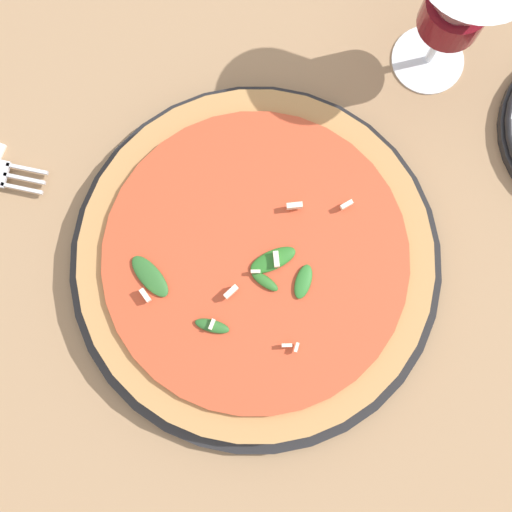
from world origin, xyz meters
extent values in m
plane|color=#9E7A56|center=(0.00, 0.00, 0.00)|extent=(6.00, 6.00, 0.00)
cylinder|color=black|center=(0.03, 0.00, 0.01)|extent=(0.32, 0.32, 0.01)
cylinder|color=#B7844C|center=(0.03, 0.00, 0.02)|extent=(0.30, 0.30, 0.02)
cylinder|color=#C64728|center=(0.03, 0.00, 0.03)|extent=(0.25, 0.25, 0.01)
ellipsoid|color=#2A6127|center=(0.00, -0.06, 0.04)|extent=(0.03, 0.01, 0.01)
ellipsoid|color=#286C24|center=(0.04, 0.00, 0.04)|extent=(0.04, 0.03, 0.01)
ellipsoid|color=#2C6925|center=(0.04, -0.02, 0.04)|extent=(0.03, 0.02, 0.01)
ellipsoid|color=#2C732B|center=(0.07, -0.02, 0.04)|extent=(0.02, 0.03, 0.01)
ellipsoid|color=#2C6228|center=(-0.05, -0.02, 0.04)|extent=(0.04, 0.04, 0.01)
cube|color=#EFE5C6|center=(0.05, 0.00, 0.04)|extent=(0.01, 0.01, 0.01)
cube|color=#EFE5C6|center=(0.07, -0.07, 0.04)|extent=(0.00, 0.01, 0.00)
cube|color=#EFE5C6|center=(0.03, -0.01, 0.04)|extent=(0.01, 0.00, 0.00)
cube|color=#EFE5C6|center=(0.01, -0.03, 0.04)|extent=(0.01, 0.01, 0.01)
cube|color=#EFE5C6|center=(-0.06, -0.04, 0.04)|extent=(0.01, 0.01, 0.01)
cube|color=#EFE5C6|center=(0.00, -0.06, 0.04)|extent=(0.01, 0.01, 0.00)
cube|color=#EFE5C6|center=(0.10, 0.05, 0.04)|extent=(0.01, 0.01, 0.01)
cube|color=#EFE5C6|center=(0.06, 0.05, 0.04)|extent=(0.01, 0.01, 0.01)
cube|color=#EFE5C6|center=(0.06, -0.07, 0.04)|extent=(0.01, 0.00, 0.00)
cylinder|color=white|center=(0.17, 0.20, 0.00)|extent=(0.07, 0.07, 0.00)
cylinder|color=white|center=(0.17, 0.20, 0.04)|extent=(0.01, 0.01, 0.06)
cylinder|color=maroon|center=(0.17, 0.20, 0.09)|extent=(0.05, 0.05, 0.03)
cube|color=silver|center=(-0.18, 0.05, 0.01)|extent=(0.04, 0.01, 0.00)
cube|color=silver|center=(-0.18, 0.05, 0.01)|extent=(0.04, 0.01, 0.00)
cube|color=silver|center=(-0.18, 0.06, 0.01)|extent=(0.04, 0.01, 0.00)
camera|label=1|loc=(0.04, -0.09, 0.61)|focal=50.00mm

